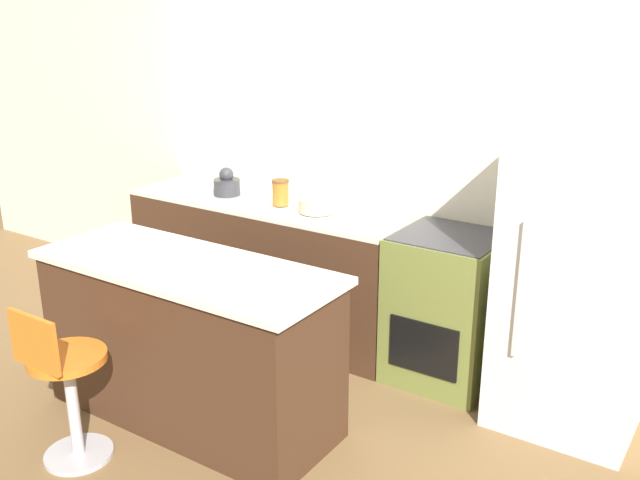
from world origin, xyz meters
TOP-DOWN VIEW (x-y plane):
  - ground_plane at (0.00, 0.00)m, footprint 14.00×14.00m
  - wall_back at (0.00, 0.65)m, footprint 8.00×0.06m
  - back_counter at (-0.31, 0.32)m, footprint 2.08×0.60m
  - kitchen_island at (0.06, -0.88)m, footprint 1.73×0.67m
  - oven_range at (1.05, 0.32)m, footprint 0.62×0.61m
  - refrigerator at (1.81, 0.27)m, footprint 0.75×0.73m
  - stool_chair at (-0.18, -1.52)m, footprint 0.39×0.39m
  - kettle at (-0.65, 0.29)m, footprint 0.19×0.19m
  - mixing_bowl at (0.12, 0.29)m, footprint 0.24×0.24m
  - canister_jar at (-0.18, 0.29)m, footprint 0.12×0.12m

SIDE VIEW (x-z plane):
  - ground_plane at x=0.00m, z-range 0.00..0.00m
  - stool_chair at x=-0.18m, z-range 0.00..0.86m
  - back_counter at x=-0.31m, z-range 0.00..0.93m
  - kitchen_island at x=0.06m, z-range 0.00..0.93m
  - oven_range at x=1.05m, z-range 0.00..0.93m
  - refrigerator at x=1.81m, z-range 0.00..1.63m
  - mixing_bowl at x=0.12m, z-range 0.93..1.02m
  - kettle at x=-0.65m, z-range 0.91..1.11m
  - canister_jar at x=-0.18m, z-range 0.93..1.11m
  - wall_back at x=0.00m, z-range 0.00..2.60m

